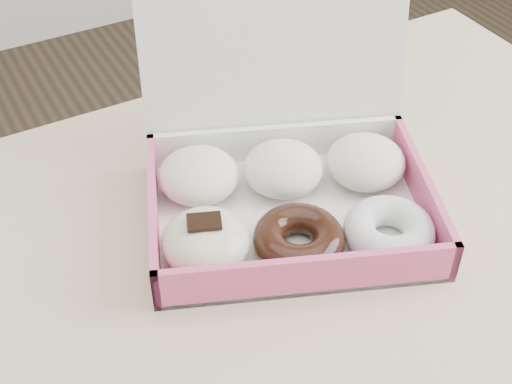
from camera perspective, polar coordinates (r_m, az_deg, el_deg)
donut_box at (r=0.74m, az=2.35°, el=0.50°), size 0.36×0.34×0.21m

